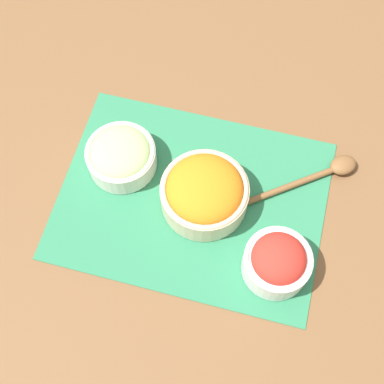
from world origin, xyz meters
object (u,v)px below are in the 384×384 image
wooden_spoon (321,174)px  carrot_bowl (205,190)px  cucumber_bowl (121,155)px  tomato_bowl (277,262)px

wooden_spoon → carrot_bowl: bearing=-152.6°
carrot_bowl → wooden_spoon: 0.23m
wooden_spoon → cucumber_bowl: bearing=-169.3°
wooden_spoon → tomato_bowl: bearing=-104.0°
cucumber_bowl → tomato_bowl: tomato_bowl is taller
carrot_bowl → wooden_spoon: bearing=27.4°
tomato_bowl → wooden_spoon: tomato_bowl is taller
cucumber_bowl → wooden_spoon: cucumber_bowl is taller
cucumber_bowl → wooden_spoon: bearing=10.7°
carrot_bowl → tomato_bowl: carrot_bowl is taller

